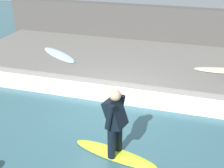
# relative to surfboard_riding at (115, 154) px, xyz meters

# --- Properties ---
(ground_plane) EXTENTS (28.00, 28.00, 0.00)m
(ground_plane) POSITION_rel_surfboard_riding_xyz_m (1.77, 0.71, -0.03)
(ground_plane) COLOR #335B66
(concrete_ledge) EXTENTS (4.40, 12.42, 0.38)m
(concrete_ledge) POSITION_rel_surfboard_riding_xyz_m (5.19, 0.71, 0.16)
(concrete_ledge) COLOR #66635E
(concrete_ledge) RESTS_ON ground_plane
(back_wall) EXTENTS (0.50, 13.05, 1.81)m
(back_wall) POSITION_rel_surfboard_riding_xyz_m (7.64, 0.71, 0.88)
(back_wall) COLOR #474442
(back_wall) RESTS_ON ground_plane
(wave_foam_crest) EXTENTS (0.72, 11.80, 0.19)m
(wave_foam_crest) POSITION_rel_surfboard_riding_xyz_m (2.63, 0.71, 0.06)
(wave_foam_crest) COLOR white
(wave_foam_crest) RESTS_ON ground_plane
(surfboard_riding) EXTENTS (0.87, 2.05, 0.06)m
(surfboard_riding) POSITION_rel_surfboard_riding_xyz_m (0.00, 0.00, 0.00)
(surfboard_riding) COLOR #BFE02D
(surfboard_riding) RESTS_ON ground_plane
(surfer_riding) EXTENTS (0.58, 0.52, 1.54)m
(surfer_riding) POSITION_rel_surfboard_riding_xyz_m (0.00, 0.00, 0.89)
(surfer_riding) COLOR black
(surfer_riding) RESTS_ON surfboard_riding
(surfboard_waiting_near) EXTENTS (0.73, 1.97, 0.06)m
(surfboard_waiting_near) POSITION_rel_surfboard_riding_xyz_m (4.78, -2.31, 0.38)
(surfboard_waiting_near) COLOR beige
(surfboard_waiting_near) RESTS_ON concrete_ledge
(surfboard_spare) EXTENTS (1.64, 2.00, 0.06)m
(surfboard_spare) POSITION_rel_surfboard_riding_xyz_m (4.59, 3.55, 0.38)
(surfboard_spare) COLOR silver
(surfboard_spare) RESTS_ON concrete_ledge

